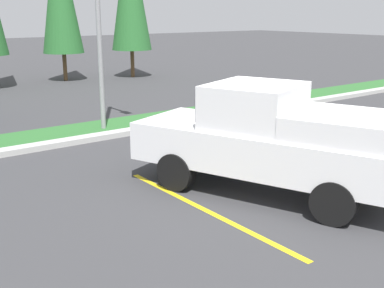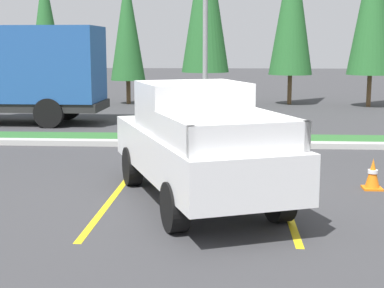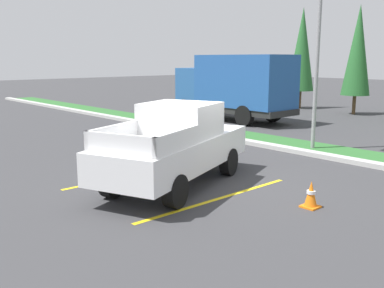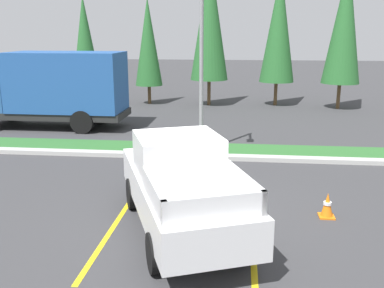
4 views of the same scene
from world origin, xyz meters
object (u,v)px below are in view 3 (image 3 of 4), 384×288
cargo_truck_distant (235,85)px  traffic_cone (311,195)px  pickup_truck_main (176,145)px  street_light (315,44)px  cypress_tree_leftmost (302,50)px  cypress_tree_left_inner (358,50)px

cargo_truck_distant → traffic_cone: cargo_truck_distant is taller
pickup_truck_main → cargo_truck_distant: bearing=125.5°
street_light → pickup_truck_main: bearing=-88.8°
cargo_truck_distant → cypress_tree_leftmost: cypress_tree_leftmost is taller
cypress_tree_left_inner → cypress_tree_leftmost: bearing=174.8°
cargo_truck_distant → street_light: 8.13m
pickup_truck_main → cypress_tree_left_inner: cypress_tree_left_inner is taller
cargo_truck_distant → traffic_cone: size_ratio=11.35×
cargo_truck_distant → cypress_tree_left_inner: 7.93m
street_light → cypress_tree_leftmost: bearing=125.9°
pickup_truck_main → traffic_cone: bearing=17.1°
cypress_tree_leftmost → traffic_cone: cypress_tree_leftmost is taller
cypress_tree_left_inner → street_light: bearing=-69.3°
pickup_truck_main → cypress_tree_leftmost: size_ratio=0.86×
pickup_truck_main → cypress_tree_leftmost: cypress_tree_leftmost is taller
cargo_truck_distant → traffic_cone: (10.48, -8.99, -1.56)m
cypress_tree_left_inner → traffic_cone: size_ratio=10.40×
cypress_tree_leftmost → cypress_tree_left_inner: (4.00, -0.36, -0.11)m
street_light → cypress_tree_leftmost: size_ratio=0.99×
cypress_tree_leftmost → cypress_tree_left_inner: bearing=-5.2°
street_light → traffic_cone: (3.48, -5.32, -3.42)m
cargo_truck_distant → cypress_tree_leftmost: (-1.09, 7.51, 1.93)m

